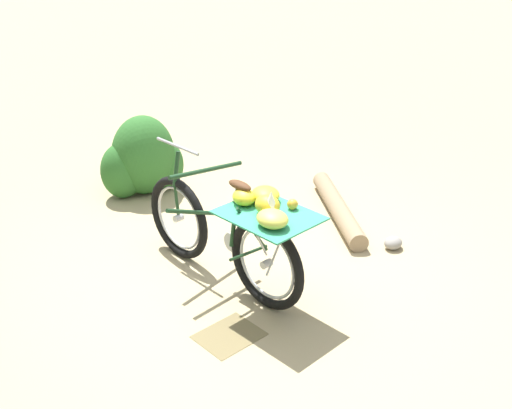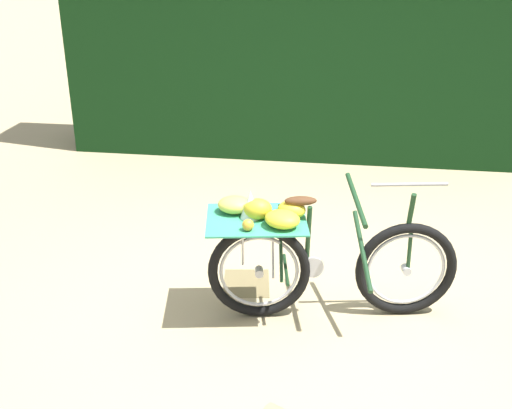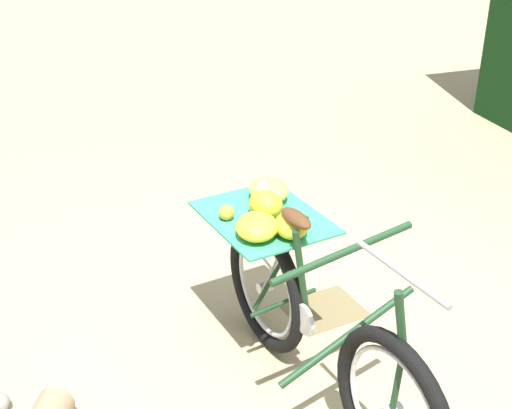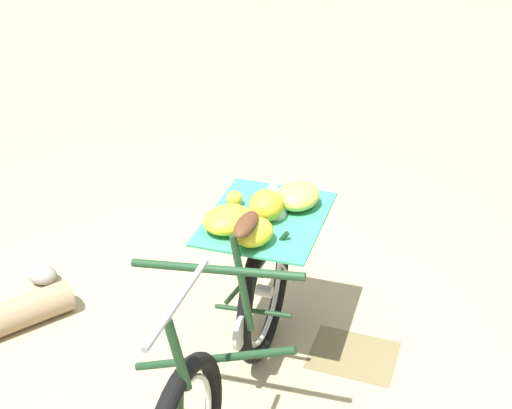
# 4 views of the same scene
# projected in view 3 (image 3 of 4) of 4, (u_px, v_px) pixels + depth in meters

# --- Properties ---
(ground_plane) EXTENTS (60.00, 60.00, 0.00)m
(ground_plane) POSITION_uv_depth(u_px,v_px,m) (325.00, 380.00, 3.54)
(ground_plane) COLOR tan
(bicycle) EXTENTS (0.71, 1.78, 1.03)m
(bicycle) POSITION_uv_depth(u_px,v_px,m) (306.00, 303.00, 3.29)
(bicycle) COLOR black
(bicycle) RESTS_ON ground_plane
(leaf_litter_patch) EXTENTS (0.44, 0.36, 0.01)m
(leaf_litter_patch) POSITION_uv_depth(u_px,v_px,m) (324.00, 309.00, 4.08)
(leaf_litter_patch) COLOR olive
(leaf_litter_patch) RESTS_ON ground_plane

